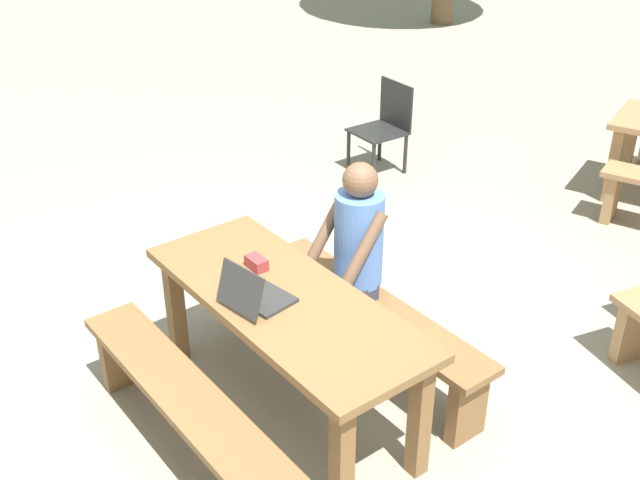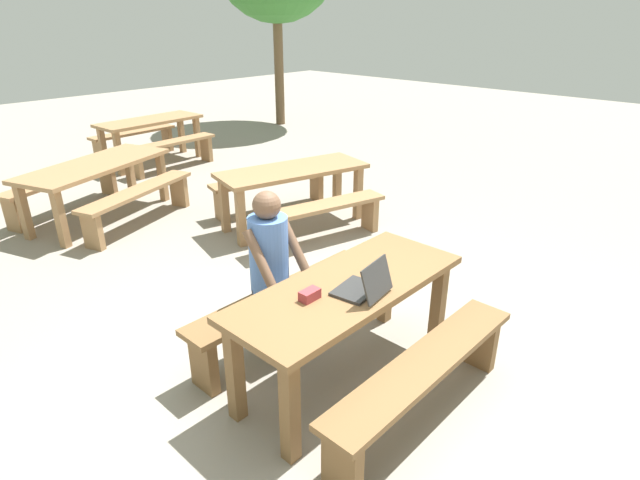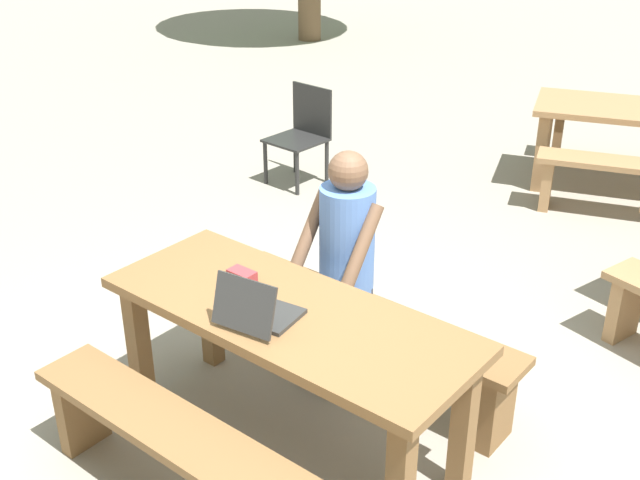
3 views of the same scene
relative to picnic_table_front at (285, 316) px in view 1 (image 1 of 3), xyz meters
The scene contains 8 objects.
ground_plane 0.64m from the picnic_table_front, ahead, with size 30.00×30.00×0.00m, color gray.
picnic_table_front is the anchor object (origin of this frame).
bench_near 0.70m from the picnic_table_front, 90.00° to the right, with size 1.76×0.30×0.47m.
bench_far 0.70m from the picnic_table_front, 90.00° to the left, with size 1.76×0.30×0.47m.
laptop 0.25m from the picnic_table_front, 102.25° to the right, with size 0.34×0.35×0.25m.
small_pouch 0.37m from the picnic_table_front, behind, with size 0.14×0.08×0.07m.
person_seated 0.63m from the picnic_table_front, 103.72° to the left, with size 0.40×0.40×1.32m.
plastic_chair 3.47m from the picnic_table_front, 129.05° to the left, with size 0.46×0.46×0.83m.
Camera 1 is at (2.82, -1.94, 3.04)m, focal length 43.45 mm.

